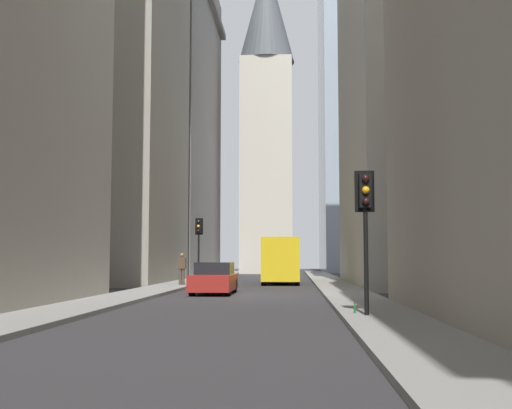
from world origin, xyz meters
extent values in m
plane|color=#302D30|center=(0.00, 0.00, 0.00)|extent=(135.00, 135.00, 0.00)
cube|color=gray|center=(0.00, 4.50, 0.07)|extent=(90.00, 2.20, 0.14)
cube|color=gray|center=(0.00, -4.50, 0.07)|extent=(90.00, 2.20, 0.14)
cube|color=#B7B2A5|center=(10.32, -10.60, 15.48)|extent=(17.91, 10.00, 30.95)
cube|color=gray|center=(29.15, 10.60, 14.44)|extent=(19.84, 10.00, 28.87)
cube|color=slate|center=(29.15, 5.35, 25.62)|extent=(19.84, 0.50, 0.60)
cube|color=gray|center=(11.91, 10.60, 13.93)|extent=(12.71, 10.00, 27.86)
cube|color=#93A3B2|center=(47.94, -12.60, 27.81)|extent=(17.69, 14.00, 55.63)
cube|color=beige|center=(38.95, 0.64, 11.34)|extent=(5.46, 5.46, 22.69)
cone|color=#474C51|center=(38.95, 0.64, 28.46)|extent=(6.00, 6.00, 11.55)
cube|color=yellow|center=(10.82, -1.40, 1.54)|extent=(4.60, 2.25, 2.60)
cube|color=#38383D|center=(14.02, -1.40, 1.19)|extent=(1.90, 2.25, 1.90)
cube|color=black|center=(14.02, -1.40, 1.79)|extent=(1.92, 2.09, 0.64)
cylinder|color=black|center=(14.02, -2.38, 0.44)|extent=(0.88, 0.28, 0.88)
cylinder|color=black|center=(14.02, -0.41, 0.44)|extent=(0.88, 0.28, 0.88)
cylinder|color=black|center=(9.42, -2.38, 0.44)|extent=(0.88, 0.28, 0.88)
cylinder|color=black|center=(9.42, -0.41, 0.44)|extent=(0.88, 0.28, 0.88)
cube|color=maroon|center=(0.35, 1.40, 0.53)|extent=(4.30, 1.78, 0.70)
cube|color=black|center=(0.55, 1.40, 1.15)|extent=(2.10, 1.58, 0.54)
cylinder|color=black|center=(-1.00, 0.62, 0.32)|extent=(0.64, 0.22, 0.64)
cylinder|color=black|center=(-1.00, 2.18, 0.32)|extent=(0.64, 0.22, 0.64)
cylinder|color=black|center=(1.70, 0.62, 0.32)|extent=(0.64, 0.22, 0.64)
cylinder|color=black|center=(1.70, 2.18, 0.32)|extent=(0.64, 0.22, 0.64)
cylinder|color=black|center=(-11.43, -4.05, 1.53)|extent=(0.12, 0.12, 2.78)
cube|color=black|center=(-11.43, -4.05, 3.37)|extent=(0.28, 0.32, 0.90)
cube|color=black|center=(-11.27, -4.05, 3.37)|extent=(0.03, 0.52, 1.10)
sphere|color=black|center=(-11.59, -4.05, 3.67)|extent=(0.20, 0.20, 0.20)
sphere|color=orange|center=(-11.59, -4.05, 3.37)|extent=(0.20, 0.20, 0.20)
sphere|color=black|center=(-11.59, -4.05, 3.07)|extent=(0.20, 0.20, 0.20)
cylinder|color=black|center=(13.26, 4.04, 1.69)|extent=(0.12, 0.12, 3.10)
cube|color=black|center=(13.26, 4.04, 3.69)|extent=(0.28, 0.32, 0.90)
cube|color=black|center=(13.41, 4.04, 3.69)|extent=(0.03, 0.52, 1.10)
sphere|color=black|center=(13.10, 4.04, 3.99)|extent=(0.20, 0.20, 0.20)
sphere|color=orange|center=(13.10, 4.04, 3.69)|extent=(0.20, 0.20, 0.20)
sphere|color=black|center=(13.10, 4.04, 3.39)|extent=(0.20, 0.20, 0.20)
cylinder|color=#473D33|center=(6.85, 3.93, 0.58)|extent=(0.16, 0.16, 0.89)
cylinder|color=#473D33|center=(6.85, 4.10, 0.58)|extent=(0.16, 0.16, 0.89)
cube|color=#4C3828|center=(6.85, 4.01, 1.33)|extent=(0.26, 0.44, 0.61)
sphere|color=#936B4C|center=(6.85, 4.01, 1.78)|extent=(0.22, 0.22, 0.22)
cylinder|color=#236033|center=(-10.83, -3.80, 0.24)|extent=(0.07, 0.07, 0.20)
cylinder|color=#236033|center=(-10.83, -3.80, 0.38)|extent=(0.03, 0.03, 0.07)
camera|label=1|loc=(-28.13, -2.16, 1.61)|focal=44.59mm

